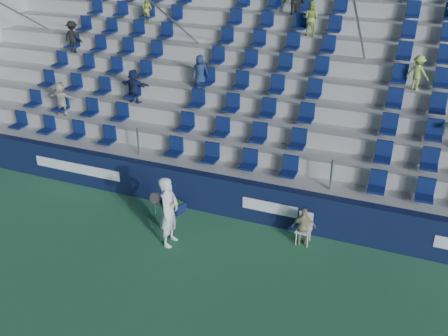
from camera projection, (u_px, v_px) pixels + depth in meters
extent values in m
plane|color=#317248|center=(174.00, 276.00, 12.21)|extent=(70.00, 70.00, 0.00)
cube|color=#0F183A|center=(222.00, 195.00, 14.55)|extent=(24.00, 0.30, 1.20)
cube|color=white|center=(77.00, 168.00, 16.07)|extent=(3.20, 0.02, 0.34)
cube|color=white|center=(270.00, 207.00, 13.91)|extent=(1.60, 0.02, 0.34)
cube|color=#A5A6A0|center=(229.00, 187.00, 15.03)|extent=(24.00, 0.85, 1.20)
cube|color=#A5A6A0|center=(239.00, 167.00, 15.62)|extent=(24.00, 0.85, 1.70)
cube|color=#A5A6A0|center=(248.00, 150.00, 16.21)|extent=(24.00, 0.85, 2.20)
cube|color=#A5A6A0|center=(257.00, 133.00, 16.80)|extent=(24.00, 0.85, 2.70)
cube|color=#A5A6A0|center=(265.00, 118.00, 17.39)|extent=(24.00, 0.85, 3.20)
cube|color=#A5A6A0|center=(272.00, 103.00, 17.98)|extent=(24.00, 0.85, 3.70)
cube|color=#A5A6A0|center=(279.00, 90.00, 18.57)|extent=(24.00, 0.85, 4.20)
cube|color=#A5A6A0|center=(286.00, 77.00, 19.17)|extent=(24.00, 0.85, 4.70)
cube|color=#A5A6A0|center=(292.00, 65.00, 19.76)|extent=(24.00, 0.85, 5.20)
cube|color=#A5A6A0|center=(297.00, 49.00, 20.09)|extent=(24.00, 0.50, 6.20)
cube|color=#0C1B4D|center=(229.00, 158.00, 14.60)|extent=(16.05, 0.50, 0.70)
cube|color=#0C1B4D|center=(240.00, 132.00, 15.08)|extent=(16.05, 0.50, 0.70)
cube|color=#0C1B4D|center=(249.00, 107.00, 15.56)|extent=(16.05, 0.50, 0.70)
cube|color=#0C1B4D|center=(258.00, 84.00, 16.03)|extent=(16.05, 0.50, 0.70)
cube|color=#0C1B4D|center=(267.00, 63.00, 16.51)|extent=(16.05, 0.50, 0.70)
cube|color=#0C1B4D|center=(275.00, 42.00, 16.99)|extent=(16.05, 0.50, 0.70)
cube|color=#0C1B4D|center=(283.00, 23.00, 17.47)|extent=(16.05, 0.50, 0.70)
cube|color=#0C1B4D|center=(290.00, 4.00, 17.95)|extent=(16.05, 0.50, 0.70)
cylinder|color=gray|center=(185.00, 31.00, 17.15)|extent=(0.06, 7.68, 4.55)
cylinder|color=gray|center=(362.00, 46.00, 15.15)|extent=(0.06, 7.68, 4.55)
cylinder|color=gray|center=(27.00, 18.00, 19.41)|extent=(0.06, 7.68, 4.55)
imported|color=navy|center=(200.00, 72.00, 16.58)|extent=(0.63, 0.51, 1.12)
imported|color=#9DB649|center=(311.00, 18.00, 17.00)|extent=(0.61, 0.50, 1.15)
imported|color=beige|center=(61.00, 99.00, 17.10)|extent=(1.13, 0.50, 1.18)
imported|color=#B0CB51|center=(147.00, 9.00, 19.16)|extent=(0.53, 0.44, 0.98)
imported|color=#172046|center=(134.00, 86.00, 16.78)|extent=(1.07, 0.38, 1.14)
imported|color=black|center=(73.00, 37.00, 18.93)|extent=(0.77, 0.46, 1.19)
imported|color=#9ECC51|center=(418.00, 73.00, 14.83)|extent=(0.76, 0.59, 1.04)
imported|color=silver|center=(169.00, 212.00, 13.02)|extent=(0.51, 0.75, 1.98)
cylinder|color=navy|center=(155.00, 209.00, 12.82)|extent=(0.03, 0.03, 0.28)
torus|color=black|center=(155.00, 199.00, 12.68)|extent=(0.30, 0.17, 0.28)
plane|color=#262626|center=(155.00, 199.00, 12.68)|extent=(0.30, 0.16, 0.29)
sphere|color=yellow|center=(173.00, 206.00, 12.63)|extent=(0.07, 0.07, 0.07)
sphere|color=yellow|center=(174.00, 204.00, 12.66)|extent=(0.07, 0.07, 0.07)
cube|color=white|center=(304.00, 230.00, 13.28)|extent=(0.40, 0.40, 0.04)
cube|color=white|center=(306.00, 220.00, 13.33)|extent=(0.38, 0.05, 0.47)
cylinder|color=white|center=(296.00, 239.00, 13.30)|extent=(0.03, 0.03, 0.38)
cylinder|color=white|center=(307.00, 241.00, 13.20)|extent=(0.03, 0.03, 0.38)
cylinder|color=white|center=(299.00, 233.00, 13.56)|extent=(0.03, 0.03, 0.38)
cylinder|color=white|center=(310.00, 235.00, 13.45)|extent=(0.03, 0.03, 0.38)
imported|color=tan|center=(304.00, 227.00, 13.18)|extent=(0.69, 0.44, 1.10)
cube|color=#10173C|center=(175.00, 206.00, 14.87)|extent=(0.69, 0.58, 0.32)
cube|color=#1E662D|center=(175.00, 204.00, 14.84)|extent=(0.55, 0.44, 0.19)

